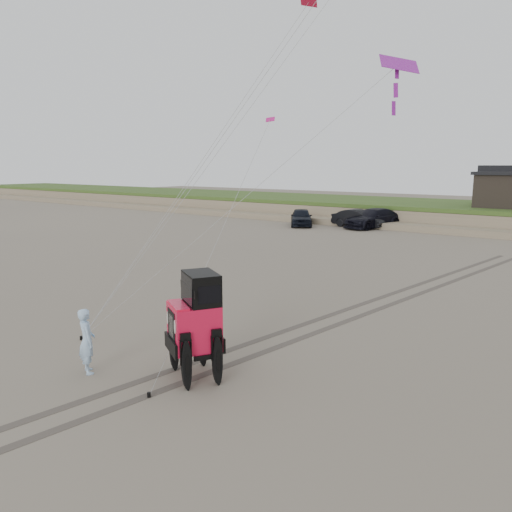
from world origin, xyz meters
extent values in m
plane|color=#6B6054|center=(0.00, 0.00, 0.00)|extent=(160.00, 160.00, 0.00)
cube|color=#7A6B54|center=(0.00, 38.00, 0.70)|extent=(160.00, 12.00, 1.40)
cube|color=#2D4719|center=(0.00, 38.00, 1.55)|extent=(160.00, 12.00, 0.35)
cube|color=#7A6B54|center=(0.00, 31.50, 0.25)|extent=(160.00, 3.50, 0.50)
imported|color=black|center=(-13.03, 28.07, 0.74)|extent=(3.83, 4.58, 1.48)
imported|color=black|center=(-8.68, 30.06, 0.73)|extent=(4.51, 1.77, 1.46)
imported|color=black|center=(-7.54, 30.33, 0.79)|extent=(3.75, 5.89, 1.59)
imported|color=#88A5D3|center=(-1.05, -1.10, 0.83)|extent=(0.71, 0.61, 1.65)
cube|color=#C31879|center=(-4.01, 10.82, 7.11)|extent=(0.46, 0.32, 0.25)
cube|color=red|center=(0.10, 7.21, 10.39)|extent=(0.66, 0.48, 0.30)
cube|color=#8D1B94|center=(2.55, 9.08, 8.46)|extent=(1.36, 1.41, 0.76)
cylinder|color=black|center=(-3.26, 0.17, 0.06)|extent=(0.08, 0.08, 0.12)
cylinder|color=black|center=(1.21, -1.11, 0.06)|extent=(0.08, 0.08, 0.12)
cube|color=#4C443D|center=(1.60, 8.00, 0.00)|extent=(4.42, 29.74, 0.01)
cube|color=#4C443D|center=(2.40, 8.00, 0.00)|extent=(4.42, 29.74, 0.01)
camera|label=1|loc=(9.37, -7.94, 5.11)|focal=35.00mm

